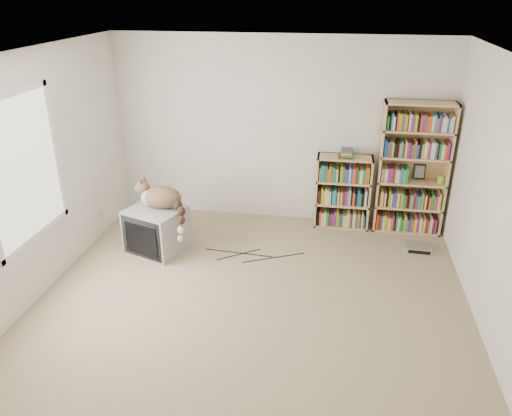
% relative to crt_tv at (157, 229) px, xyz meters
% --- Properties ---
extents(floor, '(4.50, 5.00, 0.01)m').
position_rel_crt_tv_xyz_m(floor, '(1.35, -1.27, -0.28)').
color(floor, tan).
rests_on(floor, ground).
extents(wall_back, '(4.50, 0.02, 2.50)m').
position_rel_crt_tv_xyz_m(wall_back, '(1.35, 1.23, 0.97)').
color(wall_back, white).
rests_on(wall_back, floor).
extents(wall_left, '(0.02, 5.00, 2.50)m').
position_rel_crt_tv_xyz_m(wall_left, '(-0.90, -1.27, 0.97)').
color(wall_left, white).
rests_on(wall_left, floor).
extents(ceiling, '(4.50, 5.00, 0.02)m').
position_rel_crt_tv_xyz_m(ceiling, '(1.35, -1.27, 2.22)').
color(ceiling, white).
rests_on(ceiling, wall_back).
extents(window, '(0.02, 1.22, 1.52)m').
position_rel_crt_tv_xyz_m(window, '(-0.89, -1.07, 1.12)').
color(window, white).
rests_on(window, wall_left).
extents(crt_tv, '(0.80, 0.76, 0.56)m').
position_rel_crt_tv_xyz_m(crt_tv, '(0.00, 0.00, 0.00)').
color(crt_tv, '#969698').
rests_on(crt_tv, floor).
extents(cat, '(0.72, 0.56, 0.59)m').
position_rel_crt_tv_xyz_m(cat, '(0.12, 0.02, 0.38)').
color(cat, '#362316').
rests_on(cat, crt_tv).
extents(bookcase_tall, '(0.87, 0.30, 1.74)m').
position_rel_crt_tv_xyz_m(bookcase_tall, '(3.12, 1.09, 0.55)').
color(bookcase_tall, tan).
rests_on(bookcase_tall, floor).
extents(bookcase_short, '(0.72, 0.30, 1.00)m').
position_rel_crt_tv_xyz_m(bookcase_short, '(2.25, 1.09, 0.19)').
color(bookcase_short, tan).
rests_on(bookcase_short, floor).
extents(book_stack, '(0.19, 0.24, 0.10)m').
position_rel_crt_tv_xyz_m(book_stack, '(2.25, 1.06, 0.77)').
color(book_stack, '#D2451C').
rests_on(book_stack, bookcase_short).
extents(green_mug, '(0.09, 0.09, 0.10)m').
position_rel_crt_tv_xyz_m(green_mug, '(3.48, 1.07, 0.48)').
color(green_mug, '#90C037').
rests_on(green_mug, bookcase_tall).
extents(framed_print, '(0.15, 0.05, 0.20)m').
position_rel_crt_tv_xyz_m(framed_print, '(3.22, 1.17, 0.54)').
color(framed_print, black).
rests_on(framed_print, bookcase_tall).
extents(dvd_player, '(0.32, 0.23, 0.07)m').
position_rel_crt_tv_xyz_m(dvd_player, '(3.22, 0.50, -0.24)').
color(dvd_player, '#BDBCC2').
rests_on(dvd_player, floor).
extents(wall_outlet, '(0.01, 0.08, 0.13)m').
position_rel_crt_tv_xyz_m(wall_outlet, '(-0.89, 0.34, 0.04)').
color(wall_outlet, silver).
rests_on(wall_outlet, wall_left).
extents(floor_cables, '(1.20, 0.70, 0.01)m').
position_rel_crt_tv_xyz_m(floor_cables, '(1.10, -0.01, -0.27)').
color(floor_cables, black).
rests_on(floor_cables, floor).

